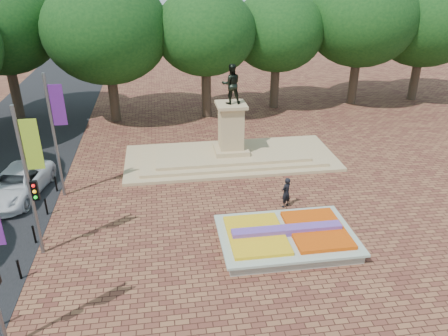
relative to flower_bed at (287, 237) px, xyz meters
name	(u,v)px	position (x,y,z in m)	size (l,w,h in m)	color
ground	(256,223)	(-1.03, 2.00, -0.38)	(90.00, 90.00, 0.00)	brown
flower_bed	(287,237)	(0.00, 0.00, 0.00)	(6.30, 4.30, 0.91)	gray
monument	(231,147)	(-1.03, 10.00, 0.50)	(14.00, 6.00, 6.40)	tan
tree_row_back	(239,34)	(1.31, 20.00, 6.29)	(44.80, 8.80, 10.43)	#36271D
banner_poles	(28,180)	(-11.10, 0.69, 3.50)	(0.88, 11.17, 7.00)	slate
bollard_row	(27,250)	(-11.73, 0.50, 0.15)	(0.12, 13.12, 0.98)	black
van	(16,184)	(-13.77, 6.70, 0.41)	(2.61, 5.66, 1.57)	silver
pedestrian	(286,192)	(0.89, 3.38, 0.48)	(0.63, 0.41, 1.72)	black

